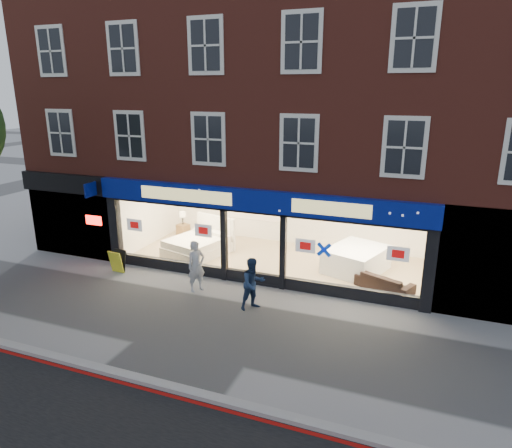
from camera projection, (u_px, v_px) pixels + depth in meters
The scene contains 12 objects.
ground at pixel (213, 325), 12.75m from camera, with size 120.00×120.00×0.00m, color gray.
kerb_line at pixel (151, 391), 9.98m from camera, with size 60.00×0.10×0.01m, color #8C0A07.
kerb_stone at pixel (156, 383), 10.14m from camera, with size 60.00×0.25×0.12m, color gray.
showroom_floor at pixel (274, 260), 17.43m from camera, with size 11.00×4.50×0.10m, color tan.
building at pixel (290, 80), 17.06m from camera, with size 19.00×8.26×10.30m.
display_bed at pixel (199, 244), 17.95m from camera, with size 2.47×2.75×1.32m.
bedside_table at pixel (183, 230), 20.04m from camera, with size 0.45×0.45×0.55m, color brown.
mattress_stack at pixel (356, 259), 16.21m from camera, with size 2.33×2.61×0.85m.
sofa at pixel (385, 282), 14.68m from camera, with size 1.84×0.72×0.54m, color black.
a_board at pixel (118, 261), 16.33m from camera, with size 0.54×0.35×0.83m, color yellow.
pedestrian_grey at pixel (196, 266), 14.73m from camera, with size 0.62×0.40×1.69m, color #AFB2B7.
pedestrian_blue at pixel (253, 284), 13.50m from camera, with size 0.78×0.61×1.60m, color navy.
Camera 1 is at (5.21, -10.23, 6.35)m, focal length 32.00 mm.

